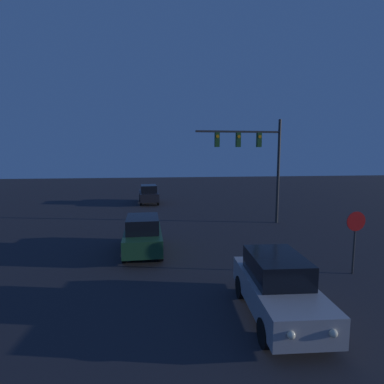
% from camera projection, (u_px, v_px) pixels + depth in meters
% --- Properties ---
extents(car_near, '(1.90, 4.16, 1.73)m').
position_uv_depth(car_near, '(278.00, 287.00, 8.24)').
color(car_near, '#99999E').
rests_on(car_near, ground_plane).
extents(car_mid, '(1.77, 4.11, 1.73)m').
position_uv_depth(car_mid, '(143.00, 234.00, 13.67)').
color(car_mid, '#1E4728').
rests_on(car_mid, ground_plane).
extents(car_far, '(1.88, 4.15, 1.73)m').
position_uv_depth(car_far, '(149.00, 194.00, 27.71)').
color(car_far, black).
rests_on(car_far, ground_plane).
extents(traffic_signal_mast, '(5.56, 0.30, 6.75)m').
position_uv_depth(traffic_signal_mast, '(256.00, 153.00, 19.18)').
color(traffic_signal_mast, '#2D2D2D').
rests_on(traffic_signal_mast, ground_plane).
extents(stop_sign, '(0.74, 0.07, 2.41)m').
position_uv_depth(stop_sign, '(355.00, 230.00, 11.15)').
color(stop_sign, '#2D2D2D').
rests_on(stop_sign, ground_plane).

